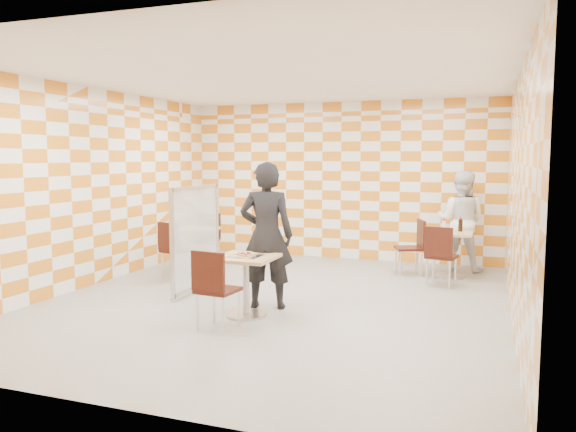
{
  "coord_description": "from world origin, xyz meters",
  "views": [
    {
      "loc": [
        2.68,
        -7.0,
        1.95
      ],
      "look_at": [
        0.1,
        0.2,
        1.15
      ],
      "focal_mm": 35.0,
      "sensor_mm": 36.0,
      "label": 1
    }
  ],
  "objects_px": {
    "chair_empty_far": "(208,235)",
    "chair_second_side": "(415,243)",
    "chair_main_front": "(213,284)",
    "chair_empty_near": "(173,246)",
    "man_dark": "(266,235)",
    "second_table": "(450,246)",
    "sport_bottle": "(444,225)",
    "partition": "(196,238)",
    "chair_second_front": "(440,251)",
    "man_white": "(461,221)",
    "empty_table": "(194,242)",
    "soda_bottle": "(460,225)",
    "main_table": "(246,275)"
  },
  "relations": [
    {
      "from": "chair_empty_far",
      "to": "chair_second_side",
      "type": "bearing_deg",
      "value": 4.55
    },
    {
      "from": "chair_main_front",
      "to": "chair_second_side",
      "type": "distance_m",
      "value": 4.21
    },
    {
      "from": "chair_empty_near",
      "to": "man_dark",
      "type": "height_order",
      "value": "man_dark"
    },
    {
      "from": "chair_empty_near",
      "to": "man_dark",
      "type": "xyz_separation_m",
      "value": [
        2.05,
        -1.09,
        0.4
      ]
    },
    {
      "from": "second_table",
      "to": "sport_bottle",
      "type": "bearing_deg",
      "value": 135.95
    },
    {
      "from": "chair_main_front",
      "to": "chair_empty_far",
      "type": "height_order",
      "value": "same"
    },
    {
      "from": "second_table",
      "to": "chair_empty_far",
      "type": "relative_size",
      "value": 0.81
    },
    {
      "from": "partition",
      "to": "man_dark",
      "type": "bearing_deg",
      "value": -19.8
    },
    {
      "from": "chair_second_front",
      "to": "partition",
      "type": "xyz_separation_m",
      "value": [
        -3.31,
        -1.49,
        0.25
      ]
    },
    {
      "from": "man_white",
      "to": "partition",
      "type": "bearing_deg",
      "value": 48.84
    },
    {
      "from": "partition",
      "to": "sport_bottle",
      "type": "height_order",
      "value": "partition"
    },
    {
      "from": "chair_empty_far",
      "to": "chair_empty_near",
      "type": "bearing_deg",
      "value": -86.91
    },
    {
      "from": "chair_empty_near",
      "to": "sport_bottle",
      "type": "distance_m",
      "value": 4.43
    },
    {
      "from": "empty_table",
      "to": "partition",
      "type": "relative_size",
      "value": 0.48
    },
    {
      "from": "empty_table",
      "to": "sport_bottle",
      "type": "distance_m",
      "value": 4.2
    },
    {
      "from": "chair_empty_far",
      "to": "partition",
      "type": "distance_m",
      "value": 2.13
    },
    {
      "from": "empty_table",
      "to": "soda_bottle",
      "type": "relative_size",
      "value": 3.26
    },
    {
      "from": "chair_empty_far",
      "to": "soda_bottle",
      "type": "relative_size",
      "value": 4.02
    },
    {
      "from": "chair_empty_near",
      "to": "sport_bottle",
      "type": "bearing_deg",
      "value": 23.23
    },
    {
      "from": "empty_table",
      "to": "partition",
      "type": "height_order",
      "value": "partition"
    },
    {
      "from": "main_table",
      "to": "empty_table",
      "type": "xyz_separation_m",
      "value": [
        -1.94,
        2.19,
        0.0
      ]
    },
    {
      "from": "chair_main_front",
      "to": "man_dark",
      "type": "relative_size",
      "value": 0.49
    },
    {
      "from": "chair_empty_far",
      "to": "partition",
      "type": "height_order",
      "value": "partition"
    },
    {
      "from": "second_table",
      "to": "chair_main_front",
      "type": "relative_size",
      "value": 0.81
    },
    {
      "from": "chair_second_side",
      "to": "man_dark",
      "type": "xyz_separation_m",
      "value": [
        -1.55,
        -2.7,
        0.4
      ]
    },
    {
      "from": "chair_second_front",
      "to": "chair_main_front",
      "type": "bearing_deg",
      "value": -125.53
    },
    {
      "from": "second_table",
      "to": "chair_second_front",
      "type": "bearing_deg",
      "value": -96.68
    },
    {
      "from": "main_table",
      "to": "man_dark",
      "type": "relative_size",
      "value": 0.4
    },
    {
      "from": "man_dark",
      "to": "sport_bottle",
      "type": "relative_size",
      "value": 9.49
    },
    {
      "from": "chair_empty_near",
      "to": "chair_empty_far",
      "type": "height_order",
      "value": "same"
    },
    {
      "from": "empty_table",
      "to": "chair_second_side",
      "type": "bearing_deg",
      "value": 15.17
    },
    {
      "from": "empty_table",
      "to": "chair_second_side",
      "type": "relative_size",
      "value": 0.81
    },
    {
      "from": "main_table",
      "to": "chair_empty_near",
      "type": "height_order",
      "value": "chair_empty_near"
    },
    {
      "from": "chair_main_front",
      "to": "chair_empty_far",
      "type": "xyz_separation_m",
      "value": [
        -1.94,
        3.55,
        0.0
      ]
    },
    {
      "from": "chair_second_side",
      "to": "chair_empty_far",
      "type": "height_order",
      "value": "same"
    },
    {
      "from": "chair_second_side",
      "to": "chair_empty_near",
      "type": "relative_size",
      "value": 1.0
    },
    {
      "from": "chair_empty_far",
      "to": "soda_bottle",
      "type": "bearing_deg",
      "value": 5.37
    },
    {
      "from": "main_table",
      "to": "sport_bottle",
      "type": "height_order",
      "value": "sport_bottle"
    },
    {
      "from": "soda_bottle",
      "to": "man_white",
      "type": "bearing_deg",
      "value": 91.91
    },
    {
      "from": "second_table",
      "to": "soda_bottle",
      "type": "height_order",
      "value": "soda_bottle"
    },
    {
      "from": "chair_empty_near",
      "to": "chair_second_front",
      "type": "bearing_deg",
      "value": 12.02
    },
    {
      "from": "man_white",
      "to": "second_table",
      "type": "bearing_deg",
      "value": 87.93
    },
    {
      "from": "partition",
      "to": "sport_bottle",
      "type": "relative_size",
      "value": 7.75
    },
    {
      "from": "chair_second_side",
      "to": "chair_empty_far",
      "type": "xyz_separation_m",
      "value": [
        -3.68,
        -0.29,
        0.0
      ]
    },
    {
      "from": "chair_empty_near",
      "to": "main_table",
      "type": "bearing_deg",
      "value": -38.27
    },
    {
      "from": "man_white",
      "to": "main_table",
      "type": "bearing_deg",
      "value": 67.91
    },
    {
      "from": "chair_second_front",
      "to": "chair_empty_near",
      "type": "bearing_deg",
      "value": -167.98
    },
    {
      "from": "sport_bottle",
      "to": "soda_bottle",
      "type": "relative_size",
      "value": 0.87
    },
    {
      "from": "partition",
      "to": "man_dark",
      "type": "height_order",
      "value": "man_dark"
    },
    {
      "from": "main_table",
      "to": "sport_bottle",
      "type": "xyz_separation_m",
      "value": [
        2.1,
        3.29,
        0.33
      ]
    }
  ]
}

